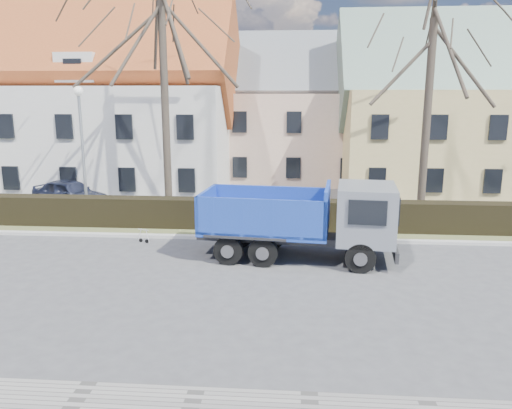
# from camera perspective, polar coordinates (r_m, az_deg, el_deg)

# --- Properties ---
(ground) EXTENTS (120.00, 120.00, 0.00)m
(ground) POSITION_cam_1_polar(r_m,az_deg,el_deg) (16.43, -10.33, -8.34)
(ground) COLOR #454548
(curb_far) EXTENTS (80.00, 0.30, 0.12)m
(curb_far) POSITION_cam_1_polar(r_m,az_deg,el_deg) (20.66, -7.13, -3.68)
(curb_far) COLOR #B1AFAB
(curb_far) RESTS_ON ground
(grass_strip) EXTENTS (80.00, 3.00, 0.10)m
(grass_strip) POSITION_cam_1_polar(r_m,az_deg,el_deg) (22.17, -6.31, -2.56)
(grass_strip) COLOR #575E35
(grass_strip) RESTS_ON ground
(hedge) EXTENTS (60.00, 0.90, 1.30)m
(hedge) POSITION_cam_1_polar(r_m,az_deg,el_deg) (21.83, -6.44, -1.17)
(hedge) COLOR black
(hedge) RESTS_ON ground
(building_white) EXTENTS (26.80, 10.80, 9.50)m
(building_white) POSITION_cam_1_polar(r_m,az_deg,el_deg) (35.25, -24.90, 9.70)
(building_white) COLOR silver
(building_white) RESTS_ON ground
(building_pink) EXTENTS (10.80, 8.80, 8.00)m
(building_pink) POSITION_cam_1_polar(r_m,az_deg,el_deg) (34.86, 4.39, 9.56)
(building_pink) COLOR #CBA68F
(building_pink) RESTS_ON ground
(building_yellow) EXTENTS (18.80, 10.80, 8.50)m
(building_yellow) POSITION_cam_1_polar(r_m,az_deg,el_deg) (34.01, 25.29, 8.76)
(building_yellow) COLOR tan
(building_yellow) RESTS_ON ground
(tree_1) EXTENTS (9.20, 9.20, 12.65)m
(tree_1) POSITION_cam_1_polar(r_m,az_deg,el_deg) (24.10, -10.45, 13.60)
(tree_1) COLOR #372F26
(tree_1) RESTS_ON ground
(tree_2) EXTENTS (8.00, 8.00, 11.00)m
(tree_2) POSITION_cam_1_polar(r_m,az_deg,el_deg) (24.06, 19.08, 11.17)
(tree_2) COLOR #372F26
(tree_2) RESTS_ON ground
(dump_truck) EXTENTS (7.36, 3.38, 2.85)m
(dump_truck) POSITION_cam_1_polar(r_m,az_deg,el_deg) (17.76, 4.01, -1.74)
(dump_truck) COLOR #16359A
(dump_truck) RESTS_ON ground
(streetlight) EXTENTS (0.48, 0.48, 6.20)m
(streetlight) POSITION_cam_1_polar(r_m,az_deg,el_deg) (23.97, -19.15, 5.40)
(streetlight) COLOR #9CA0A4
(streetlight) RESTS_ON ground
(cart_frame) EXTENTS (0.77, 0.60, 0.62)m
(cart_frame) POSITION_cam_1_polar(r_m,az_deg,el_deg) (20.44, -13.17, -3.36)
(cart_frame) COLOR silver
(cart_frame) RESTS_ON ground
(parked_car_a) EXTENTS (4.62, 3.24, 1.46)m
(parked_car_a) POSITION_cam_1_polar(r_m,az_deg,el_deg) (27.69, -20.48, 1.20)
(parked_car_a) COLOR #1D2237
(parked_car_a) RESTS_ON ground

